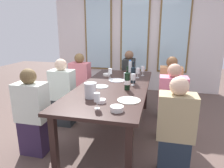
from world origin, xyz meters
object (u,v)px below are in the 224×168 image
object	(u,v)px
wine_glass_3	(110,72)
seated_person_5	(175,131)
wine_bottle_1	(127,81)
white_plate_2	(101,86)
tasting_bowl_2	(101,101)
metal_pitcher	(90,90)
wine_glass_4	(97,98)
seated_person_6	(129,77)
wine_glass_2	(126,76)
tasting_bowl_1	(107,75)
seated_person_1	(170,90)
white_plate_0	(117,80)
wine_bottle_0	(133,75)
seated_person_3	(172,105)
seated_person_0	(80,83)
dining_table	(113,90)
wine_glass_5	(138,71)
water_bottle	(130,66)
tasting_bowl_0	(117,109)
wine_glass_0	(143,69)
seated_person_4	(32,114)
seated_person_2	(63,94)
wine_glass_1	(133,78)

from	to	relation	value
wine_glass_3	seated_person_5	distance (m)	1.64
seated_person_5	wine_bottle_1	bearing A→B (deg)	133.51
white_plate_2	tasting_bowl_2	xyz separation A→B (m)	(0.19, -0.64, 0.02)
wine_glass_3	metal_pitcher	bearing A→B (deg)	-89.46
wine_glass_4	seated_person_6	bearing A→B (deg)	90.78
tasting_bowl_2	wine_glass_2	bearing A→B (deg)	81.40
tasting_bowl_1	seated_person_1	bearing A→B (deg)	5.39
white_plate_0	wine_bottle_0	bearing A→B (deg)	-14.92
seated_person_3	seated_person_5	bearing A→B (deg)	-90.00
tasting_bowl_1	wine_glass_2	size ratio (longest dim) A/B	0.76
white_plate_0	seated_person_1	distance (m)	0.99
wine_glass_4	seated_person_0	xyz separation A→B (m)	(-0.89, 1.71, -0.33)
dining_table	wine_glass_5	size ratio (longest dim) A/B	13.45
water_bottle	wine_glass_4	size ratio (longest dim) A/B	1.38
metal_pitcher	wine_glass_3	size ratio (longest dim) A/B	1.09
tasting_bowl_0	wine_glass_0	xyz separation A→B (m)	(0.11, 1.73, 0.09)
tasting_bowl_0	seated_person_4	world-z (taller)	seated_person_4
wine_bottle_1	wine_glass_3	size ratio (longest dim) A/B	1.92
seated_person_3	wine_glass_4	bearing A→B (deg)	-132.93
tasting_bowl_1	wine_glass_5	distance (m)	0.57
white_plate_2	tasting_bowl_2	bearing A→B (deg)	-73.35
metal_pitcher	wine_glass_2	xyz separation A→B (m)	(0.31, 0.75, 0.03)
white_plate_2	wine_glass_4	xyz separation A→B (m)	(0.20, -0.81, 0.11)
tasting_bowl_1	wine_glass_2	bearing A→B (deg)	-47.51
seated_person_1	seated_person_2	bearing A→B (deg)	-157.93
wine_glass_5	seated_person_1	distance (m)	0.67
seated_person_0	wine_glass_3	bearing A→B (deg)	-27.29
wine_glass_1	wine_bottle_0	bearing A→B (deg)	97.93
wine_glass_0	tasting_bowl_1	bearing A→B (deg)	-164.86
wine_glass_2	seated_person_6	world-z (taller)	seated_person_6
wine_bottle_0	seated_person_2	xyz separation A→B (m)	(-1.12, -0.21, -0.35)
metal_pitcher	wine_glass_0	bearing A→B (deg)	69.76
seated_person_2	white_plate_2	bearing A→B (deg)	-10.94
wine_glass_2	seated_person_1	bearing A→B (deg)	39.54
white_plate_2	seated_person_1	xyz separation A→B (m)	(1.02, 0.83, -0.22)
wine_bottle_1	wine_glass_5	bearing A→B (deg)	85.31
white_plate_0	tasting_bowl_2	world-z (taller)	tasting_bowl_2
wine_bottle_0	wine_glass_4	bearing A→B (deg)	-101.20
seated_person_6	seated_person_2	bearing A→B (deg)	-120.13
white_plate_2	seated_person_3	world-z (taller)	seated_person_3
wine_glass_0	seated_person_6	world-z (taller)	seated_person_6
wine_glass_3	seated_person_5	bearing A→B (deg)	-50.90
tasting_bowl_1	seated_person_2	bearing A→B (deg)	-135.01
wine_glass_1	seated_person_6	size ratio (longest dim) A/B	0.16
metal_pitcher	seated_person_1	world-z (taller)	seated_person_1
seated_person_0	seated_person_3	size ratio (longest dim) A/B	1.00
dining_table	seated_person_3	world-z (taller)	seated_person_3
wine_glass_2	seated_person_2	world-z (taller)	seated_person_2
white_plate_0	seated_person_6	bearing A→B (deg)	89.27
white_plate_2	wine_bottle_0	distance (m)	0.56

